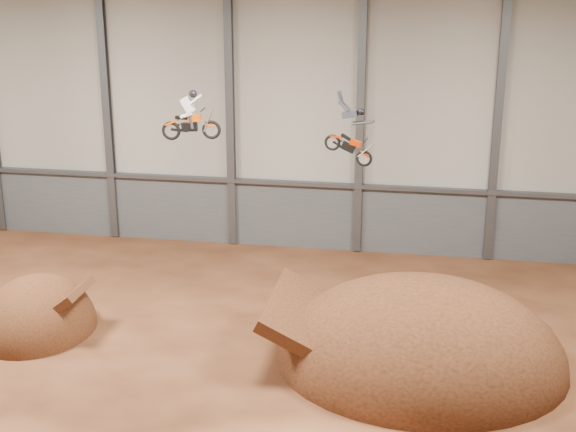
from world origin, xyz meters
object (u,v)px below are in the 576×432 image
object	(u,v)px
takeoff_ramp	(39,330)
fmx_rider_a	(191,113)
fmx_rider_b	(346,129)
landing_ramp	(420,362)

from	to	relation	value
takeoff_ramp	fmx_rider_a	world-z (taller)	fmx_rider_a
fmx_rider_a	fmx_rider_b	xyz separation A→B (m)	(6.18, -0.15, -0.38)
fmx_rider_a	fmx_rider_b	distance (m)	6.19
takeoff_ramp	fmx_rider_b	bearing A→B (deg)	10.69
takeoff_ramp	fmx_rider_b	xyz separation A→B (m)	(12.33, 2.33, 8.44)
takeoff_ramp	landing_ramp	xyz separation A→B (m)	(15.60, -0.04, 0.00)
takeoff_ramp	fmx_rider_a	bearing A→B (deg)	21.95
fmx_rider_a	fmx_rider_b	bearing A→B (deg)	-5.70
takeoff_ramp	landing_ramp	world-z (taller)	landing_ramp
landing_ramp	fmx_rider_b	bearing A→B (deg)	144.14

